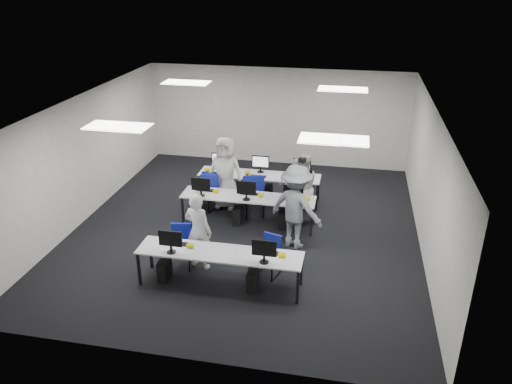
% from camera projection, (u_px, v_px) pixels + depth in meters
% --- Properties ---
extents(room, '(9.00, 9.02, 3.00)m').
position_uv_depth(room, '(246.00, 169.00, 11.35)').
color(room, black).
rests_on(room, ground).
extents(ceiling_panels, '(5.20, 4.60, 0.02)m').
position_uv_depth(ceiling_panels, '(245.00, 105.00, 10.74)').
color(ceiling_panels, white).
rests_on(ceiling_panels, room).
extents(desk_front, '(3.20, 0.70, 0.73)m').
position_uv_depth(desk_front, '(220.00, 254.00, 9.53)').
color(desk_front, '#B8BABC').
rests_on(desk_front, ground).
extents(desk_mid, '(3.20, 0.70, 0.73)m').
position_uv_depth(desk_mid, '(248.00, 198.00, 11.86)').
color(desk_mid, '#B8BABC').
rests_on(desk_mid, ground).
extents(desk_back, '(3.20, 0.70, 0.73)m').
position_uv_depth(desk_back, '(259.00, 176.00, 13.11)').
color(desk_back, '#B8BABC').
rests_on(desk_back, ground).
extents(equipment_front, '(2.51, 0.41, 1.19)m').
position_uv_depth(equipment_front, '(210.00, 268.00, 9.68)').
color(equipment_front, '#0D2FB4').
rests_on(equipment_front, desk_front).
extents(equipment_mid, '(2.91, 0.41, 1.19)m').
position_uv_depth(equipment_mid, '(240.00, 210.00, 12.01)').
color(equipment_mid, white).
rests_on(equipment_mid, desk_mid).
extents(equipment_back, '(2.91, 0.41, 1.19)m').
position_uv_depth(equipment_back, '(266.00, 188.00, 13.23)').
color(equipment_back, white).
rests_on(equipment_back, desk_back).
extents(chair_0, '(0.51, 0.55, 0.90)m').
position_uv_depth(chair_0, '(181.00, 254.00, 10.32)').
color(chair_0, navy).
rests_on(chair_0, ground).
extents(chair_1, '(0.53, 0.55, 0.84)m').
position_uv_depth(chair_1, '(269.00, 262.00, 10.04)').
color(chair_1, navy).
rests_on(chair_1, ground).
extents(chair_2, '(0.56, 0.59, 0.92)m').
position_uv_depth(chair_2, '(207.00, 198.00, 12.81)').
color(chair_2, navy).
rests_on(chair_2, ground).
extents(chair_3, '(0.64, 0.66, 0.98)m').
position_uv_depth(chair_3, '(253.00, 204.00, 12.46)').
color(chair_3, navy).
rests_on(chair_3, ground).
extents(chair_4, '(0.54, 0.56, 0.84)m').
position_uv_depth(chair_4, '(292.00, 207.00, 12.40)').
color(chair_4, navy).
rests_on(chair_4, ground).
extents(chair_5, '(0.49, 0.54, 0.99)m').
position_uv_depth(chair_5, '(212.00, 196.00, 12.88)').
color(chair_5, navy).
rests_on(chair_5, ground).
extents(chair_6, '(0.59, 0.62, 0.99)m').
position_uv_depth(chair_6, '(255.00, 197.00, 12.81)').
color(chair_6, navy).
rests_on(chair_6, ground).
extents(chair_7, '(0.51, 0.54, 0.87)m').
position_uv_depth(chair_7, '(294.00, 203.00, 12.58)').
color(chair_7, navy).
rests_on(chair_7, ground).
extents(handbag, '(0.32, 0.22, 0.25)m').
position_uv_depth(handbag, '(200.00, 186.00, 12.13)').
color(handbag, '#A58855').
rests_on(handbag, desk_mid).
extents(student_0, '(0.69, 0.54, 1.66)m').
position_uv_depth(student_0, '(198.00, 231.00, 10.07)').
color(student_0, beige).
rests_on(student_0, ground).
extents(student_1, '(0.99, 0.88, 1.70)m').
position_uv_depth(student_1, '(302.00, 187.00, 12.04)').
color(student_1, beige).
rests_on(student_1, ground).
extents(student_2, '(0.98, 0.70, 1.88)m').
position_uv_depth(student_2, '(226.00, 173.00, 12.65)').
color(student_2, beige).
rests_on(student_2, ground).
extents(student_3, '(0.95, 0.62, 1.51)m').
position_uv_depth(student_3, '(296.00, 187.00, 12.29)').
color(student_3, beige).
rests_on(student_3, ground).
extents(photographer, '(1.43, 1.17, 1.92)m').
position_uv_depth(photographer, '(296.00, 207.00, 10.79)').
color(photographer, slate).
rests_on(photographer, ground).
extents(dslr_camera, '(0.20, 0.22, 0.10)m').
position_uv_depth(dslr_camera, '(302.00, 160.00, 10.50)').
color(dslr_camera, black).
rests_on(dslr_camera, photographer).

